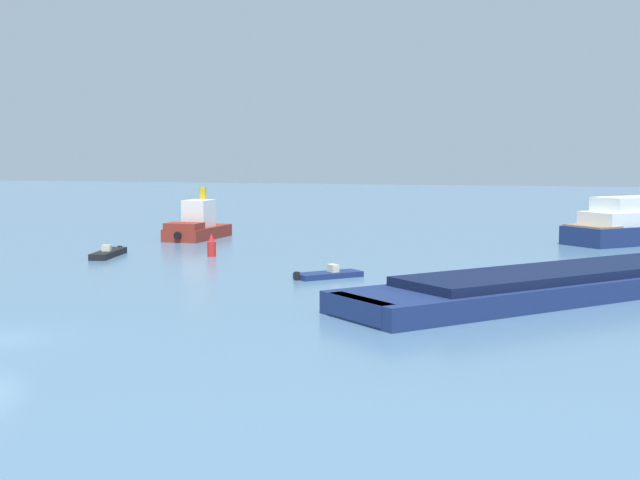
% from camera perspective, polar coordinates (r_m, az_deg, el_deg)
% --- Properties ---
extents(small_motorboat, '(4.33, 4.47, 0.87)m').
position_cam_1_polar(small_motorboat, '(58.01, 0.55, -2.28)').
color(small_motorboat, navy).
rests_on(small_motorboat, ground).
extents(cargo_barge, '(28.50, 31.67, 5.78)m').
position_cam_1_polar(cargo_barge, '(55.41, 18.71, -2.23)').
color(cargo_barge, navy).
rests_on(cargo_barge, ground).
extents(fishing_skiff, '(2.56, 6.09, 1.00)m').
position_cam_1_polar(fishing_skiff, '(71.93, -13.73, -0.85)').
color(fishing_skiff, black).
rests_on(fishing_skiff, ground).
extents(tugboat, '(3.69, 8.69, 4.98)m').
position_cam_1_polar(tugboat, '(85.26, -8.08, 0.92)').
color(tugboat, maroon).
rests_on(tugboat, ground).
extents(channel_buoy_red, '(0.70, 0.70, 1.90)m').
position_cam_1_polar(channel_buoy_red, '(70.43, -7.14, -0.43)').
color(channel_buoy_red, red).
rests_on(channel_buoy_red, ground).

